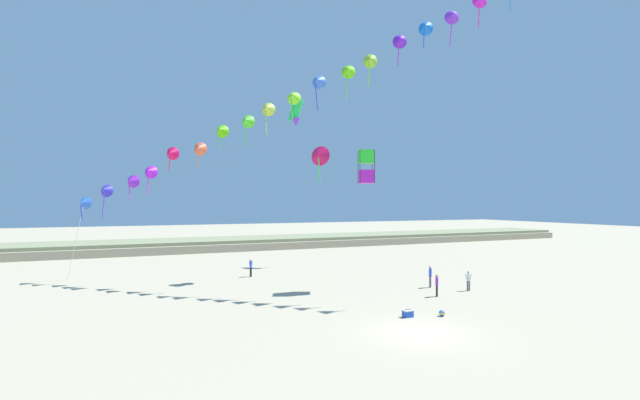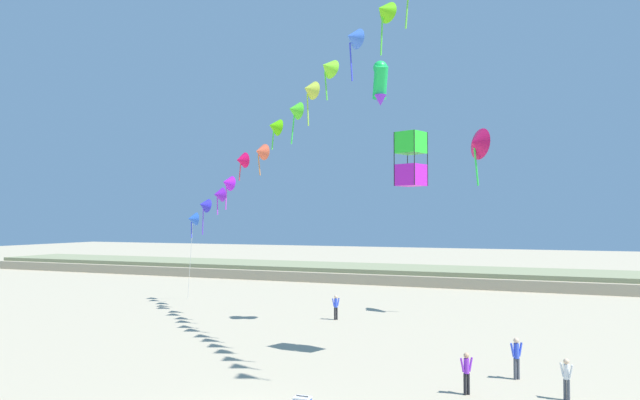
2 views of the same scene
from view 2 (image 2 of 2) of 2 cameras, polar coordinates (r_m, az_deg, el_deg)
dune_ridge at (r=61.78m, az=13.27°, el=-7.39°), size 120.00×10.65×1.48m
person_near_left at (r=23.57m, az=23.43°, el=-15.86°), size 0.49×0.34×1.51m
person_near_right at (r=38.25m, az=1.59°, el=-10.50°), size 0.43×0.48×1.62m
person_mid_center at (r=23.09m, az=14.44°, el=-16.17°), size 0.47×0.41×1.58m
person_far_left at (r=25.71m, az=19.05°, el=-14.46°), size 0.51×0.45×1.71m
kite_banner_string at (r=33.28m, az=0.06°, el=12.15°), size 31.46×20.32×23.35m
large_kite_low_lead at (r=40.50m, az=15.34°, el=5.48°), size 2.16×2.24×4.03m
large_kite_mid_trail at (r=27.64m, az=9.07°, el=4.07°), size 1.51×1.51×2.58m
large_kite_high_solo at (r=35.92m, az=6.05°, el=11.73°), size 1.45×1.79×2.78m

